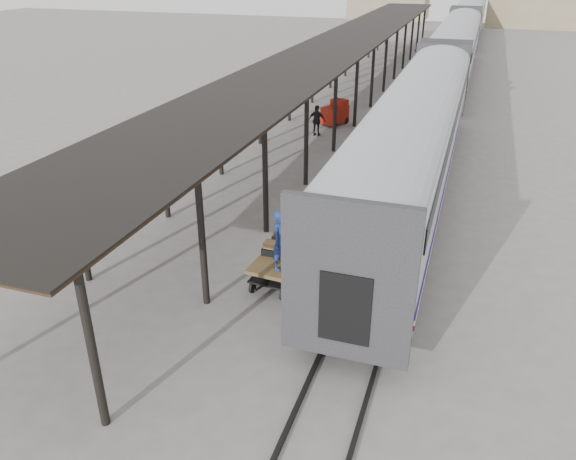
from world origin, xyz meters
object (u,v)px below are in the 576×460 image
(luggage_tug, at_px, (335,113))
(pedestrian, at_px, (317,121))
(baggage_cart, at_px, (280,263))
(porter, at_px, (281,240))

(luggage_tug, relative_size, pedestrian, 1.09)
(pedestrian, bearing_deg, luggage_tug, -95.84)
(baggage_cart, height_order, luggage_tug, luggage_tug)
(baggage_cart, xyz_separation_m, pedestrian, (-3.25, 15.56, 0.21))
(baggage_cart, relative_size, luggage_tug, 1.33)
(porter, bearing_deg, pedestrian, 27.47)
(baggage_cart, xyz_separation_m, porter, (0.25, -0.65, 1.13))
(luggage_tug, xyz_separation_m, pedestrian, (-0.40, -2.64, 0.20))
(luggage_tug, distance_m, porter, 19.14)
(luggage_tug, height_order, porter, porter)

